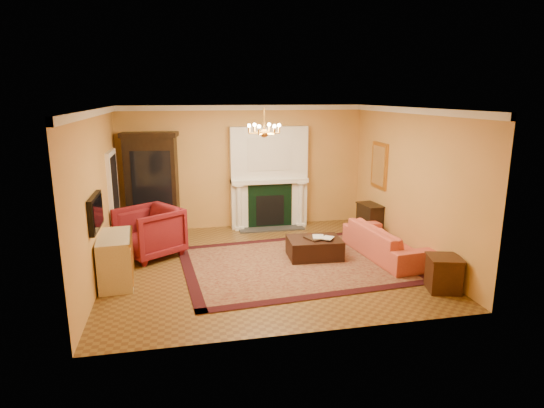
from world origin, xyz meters
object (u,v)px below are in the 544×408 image
object	(u,v)px
console_table	(370,220)
end_table	(443,274)
wingback_armchair	(149,230)
leather_ottoman	(314,248)
pedestal_table	(149,232)
china_cabinet	(153,186)
coral_sofa	(386,237)
commode	(116,259)

from	to	relation	value
console_table	end_table	bearing A→B (deg)	-97.89
wingback_armchair	leather_ottoman	xyz separation A→B (m)	(3.27, -0.79, -0.35)
wingback_armchair	pedestal_table	world-z (taller)	wingback_armchair
pedestal_table	end_table	bearing A→B (deg)	-32.25
wingback_armchair	leather_ottoman	distance (m)	3.38
console_table	pedestal_table	bearing A→B (deg)	173.80
china_cabinet	console_table	xyz separation A→B (m)	(4.97, -1.14, -0.79)
pedestal_table	coral_sofa	world-z (taller)	coral_sofa
china_cabinet	console_table	size ratio (longest dim) A/B	3.19
china_cabinet	coral_sofa	xyz separation A→B (m)	(4.69, -2.60, -0.72)
commode	leather_ottoman	distance (m)	3.82
end_table	coral_sofa	bearing A→B (deg)	97.48
china_cabinet	end_table	size ratio (longest dim) A/B	4.02
wingback_armchair	console_table	bearing A→B (deg)	61.00
wingback_armchair	leather_ottoman	world-z (taller)	wingback_armchair
wingback_armchair	console_table	xyz separation A→B (m)	(5.00, 0.44, -0.20)
coral_sofa	console_table	bearing A→B (deg)	-16.83
china_cabinet	wingback_armchair	xyz separation A→B (m)	(-0.03, -1.57, -0.59)
end_table	console_table	bearing A→B (deg)	88.92
wingback_armchair	console_table	distance (m)	5.02
china_cabinet	coral_sofa	distance (m)	5.41
commode	end_table	distance (m)	5.65
wingback_armchair	commode	world-z (taller)	wingback_armchair
pedestal_table	commode	xyz separation A→B (m)	(-0.47, -1.66, 0.03)
china_cabinet	pedestal_table	xyz separation A→B (m)	(-0.07, -1.19, -0.75)
coral_sofa	leather_ottoman	bearing A→B (deg)	74.80
china_cabinet	coral_sofa	bearing A→B (deg)	-21.53
china_cabinet	commode	world-z (taller)	china_cabinet
pedestal_table	end_table	world-z (taller)	pedestal_table
wingback_armchair	end_table	world-z (taller)	wingback_armchair
console_table	leather_ottoman	bearing A→B (deg)	-151.47
coral_sofa	leather_ottoman	world-z (taller)	coral_sofa
wingback_armchair	commode	size ratio (longest dim) A/B	0.97
china_cabinet	leather_ottoman	distance (m)	4.12
end_table	commode	bearing A→B (deg)	164.76
end_table	china_cabinet	bearing A→B (deg)	138.58
wingback_armchair	end_table	xyz separation A→B (m)	(4.94, -2.76, -0.28)
coral_sofa	leather_ottoman	distance (m)	1.48
china_cabinet	leather_ottoman	world-z (taller)	china_cabinet
china_cabinet	pedestal_table	distance (m)	1.41
china_cabinet	pedestal_table	world-z (taller)	china_cabinet
pedestal_table	leather_ottoman	size ratio (longest dim) A/B	0.65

